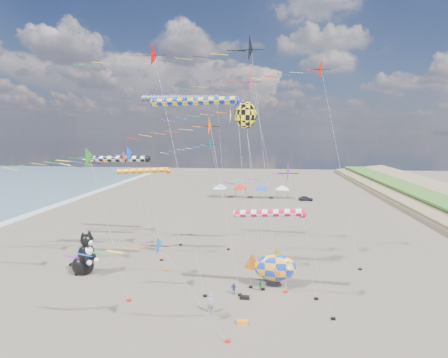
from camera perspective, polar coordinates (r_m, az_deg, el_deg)
ground at (r=28.36m, az=-4.32°, el=-25.84°), size 260.00×260.00×0.00m
delta_kite_0 at (r=40.78m, az=-17.58°, el=3.44°), size 12.43×2.09×14.32m
delta_kite_1 at (r=28.65m, az=8.84°, el=0.56°), size 9.86×1.88×13.44m
delta_kite_2 at (r=32.45m, az=-4.46°, el=8.10°), size 10.67×1.99×17.29m
delta_kite_3 at (r=44.06m, az=-16.88°, el=2.98°), size 9.86×1.69×13.60m
delta_kite_4 at (r=47.70m, az=-3.90°, el=5.25°), size 9.81×1.78×15.00m
delta_kite_5 at (r=36.37m, az=2.16°, el=20.11°), size 14.25×2.85×25.20m
delta_kite_6 at (r=33.86m, az=-13.42°, el=18.78°), size 15.06×2.44×23.86m
delta_kite_7 at (r=33.83m, az=-22.05°, el=2.69°), size 10.80×2.09×14.45m
delta_kite_8 at (r=40.84m, az=15.67°, el=16.52°), size 12.60×2.30×23.64m
delta_kite_9 at (r=38.26m, az=1.90°, el=10.87°), size 10.98×2.17×19.25m
delta_kite_10 at (r=43.29m, az=3.30°, el=15.25°), size 17.59×2.84×23.13m
delta_kite_11 at (r=27.09m, az=-12.31°, el=-11.36°), size 11.77×1.75×8.19m
windsock_0 at (r=43.51m, az=-16.07°, el=3.09°), size 8.33×0.76×12.90m
windsock_1 at (r=46.40m, az=-6.76°, el=12.82°), size 11.57×0.95×20.44m
windsock_2 at (r=34.44m, az=-4.32°, el=12.41°), size 10.06×0.77×19.01m
windsock_3 at (r=32.76m, az=7.85°, el=-5.62°), size 8.01×0.75×8.60m
windsock_4 at (r=49.20m, az=-12.71°, el=1.27°), size 9.04×0.74×10.82m
angelfish_kite at (r=35.44m, az=3.21°, el=10.14°), size 3.74×3.02×18.68m
cat_inflatable at (r=42.37m, az=-21.82°, el=-11.00°), size 4.17×3.25×5.04m
fish_inflatable at (r=36.63m, az=8.28°, el=-14.11°), size 5.74×2.84×4.30m
person_adult at (r=32.26m, az=-2.17°, el=-19.62°), size 0.67×0.47×1.75m
child_green at (r=36.38m, az=5.96°, el=-17.02°), size 0.56×0.48×1.01m
child_blue at (r=35.62m, az=1.58°, el=-17.44°), size 0.71×0.45×1.12m
kite_bag_0 at (r=39.26m, az=8.80°, el=-15.73°), size 0.90×0.44×0.30m
kite_bag_1 at (r=31.05m, az=3.03°, el=-22.31°), size 0.90×0.44×0.30m
kite_bag_2 at (r=34.91m, az=3.37°, el=-18.74°), size 0.90×0.44×0.30m
tent_row at (r=84.23m, az=4.40°, el=-1.01°), size 19.20×4.20×3.80m
parked_car at (r=83.19m, az=13.20°, el=-3.10°), size 3.37×1.48×1.13m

